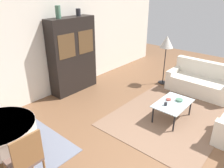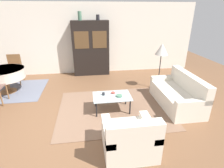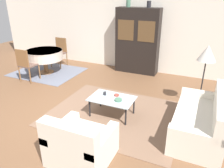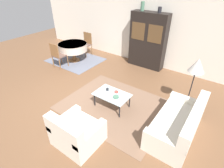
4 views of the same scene
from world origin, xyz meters
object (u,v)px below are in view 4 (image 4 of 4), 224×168
Objects in this scene: vase_short at (160,10)px; cup at (107,89)px; couch at (178,125)px; coffee_table at (112,95)px; armchair at (76,133)px; floor_lamp at (197,67)px; bowl_small at (116,92)px; bowl at (116,97)px; display_cabinet at (148,41)px; dining_table at (73,47)px; dining_chair_far at (86,43)px; dining_chair_near at (57,54)px; vase_tall at (143,6)px.

cup is at bearing -92.09° from vase_short.
couch reaches higher than coffee_table.
armchair is 0.62× the size of floor_lamp.
floor_lamp is 2.35m from cup.
coffee_table is 0.64× the size of floor_lamp.
bowl_small is at bearing 13.64° from cup.
floor_lamp is 2.13m from bowl.
display_cabinet is 1.75× the size of dining_table.
display_cabinet is at bearing 99.38° from bowl_small.
floor_lamp reaches higher than coffee_table.
armchair is 4.77m from vase_short.
bowl_small is (3.17, -2.24, -0.13)m from dining_chair_far.
cup is (-2.03, 0.03, 0.15)m from couch.
armchair is 0.94× the size of dining_chair_near.
vase_short reaches higher than bowl_small.
couch is at bearing -17.16° from dining_table.
floor_lamp is at bearing -43.78° from vase_short.
bowl reaches higher than coffee_table.
dining_chair_far is (0.00, 1.63, 0.00)m from dining_chair_near.
vase_tall is (2.37, 2.16, 1.65)m from dining_chair_near.
armchair is 4.47m from display_cabinet.
coffee_table is at bearing 94.27° from armchair.
bowl is 3.58m from vase_tall.
couch is 5.18m from dining_table.
dining_chair_near is 9.19× the size of bowl_small.
bowl_small is at bearing 86.85° from couch.
bowl is 0.81× the size of vase_short.
vase_tall is (-0.75, 2.91, 1.84)m from coffee_table.
dining_chair_near is 3.24× the size of vase_tall.
vase_tall is (-2.57, 2.87, 1.92)m from couch.
display_cabinet reaches higher than dining_chair_near.
bowl_small is (-0.06, 1.61, 0.13)m from armchair.
bowl is (0.38, -0.14, -0.01)m from cup.
floor_lamp reaches higher than dining_chair_far.
bowl reaches higher than bowl_small.
dining_chair_near is 4.04m from vase_short.
cup is 0.27m from bowl_small.
bowl is at bearing 143.44° from dining_chair_far.
cup is (2.91, -0.67, -0.11)m from dining_chair_near.
dining_chair_far is 6.43× the size of bowl.
dining_chair_near is 3.23m from bowl_small.
coffee_table is 3.93m from dining_chair_far.
coffee_table is 0.80× the size of dining_table.
armchair is 4.45m from dining_table.
vase_short is (0.65, 0.00, -0.06)m from vase_tall.
coffee_table is 0.19m from bowl.
coffee_table is 0.96× the size of dining_chair_far.
armchair is 3.23m from floor_lamp.
floor_lamp is 3.17m from vase_tall.
vase_tall reaches higher than dining_chair_near.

